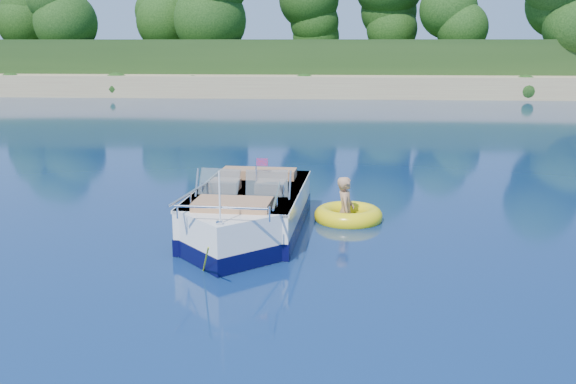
% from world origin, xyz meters
% --- Properties ---
extents(ground, '(160.00, 160.00, 0.00)m').
position_xyz_m(ground, '(0.00, 0.00, 0.00)').
color(ground, '#091944').
rests_on(ground, ground).
extents(shoreline, '(170.00, 59.00, 6.00)m').
position_xyz_m(shoreline, '(0.00, 63.77, 0.98)').
color(shoreline, tan).
rests_on(shoreline, ground).
extents(treeline, '(150.00, 7.12, 8.19)m').
position_xyz_m(treeline, '(0.04, 41.01, 5.55)').
color(treeline, black).
rests_on(treeline, ground).
extents(motorboat, '(2.34, 5.96, 1.98)m').
position_xyz_m(motorboat, '(0.92, 2.36, 0.38)').
color(motorboat, white).
rests_on(motorboat, ground).
extents(tow_tube, '(1.68, 1.68, 0.40)m').
position_xyz_m(tow_tube, '(2.98, 3.57, 0.10)').
color(tow_tube, yellow).
rests_on(tow_tube, ground).
extents(boy, '(0.38, 0.86, 1.68)m').
position_xyz_m(boy, '(2.91, 3.56, 0.00)').
color(boy, tan).
rests_on(boy, ground).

